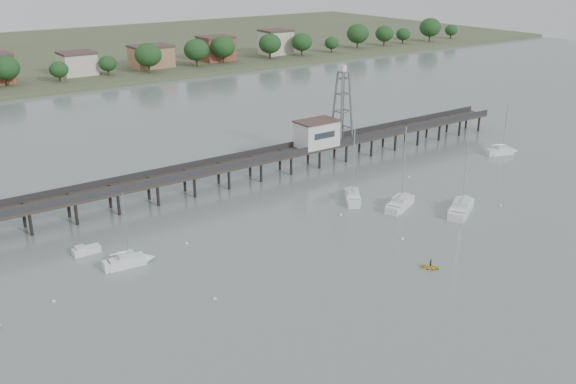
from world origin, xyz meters
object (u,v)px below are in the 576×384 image
lattice_tower (342,107)px  sailboat_d (463,205)px  pier (206,170)px  sailboat_c (403,201)px  sailboat_e (505,151)px  sailboat_f (352,194)px  sailboat_b (133,260)px  yellow_dinghy (430,269)px  white_tender (86,251)px

lattice_tower → sailboat_d: bearing=-91.2°
pier → lattice_tower: 32.34m
sailboat_c → sailboat_e: bearing=-12.1°
sailboat_d → sailboat_c: bearing=105.7°
sailboat_c → sailboat_f: sailboat_c is taller
sailboat_c → sailboat_f: size_ratio=1.10×
pier → sailboat_c: size_ratio=10.20×
pier → sailboat_f: bearing=-44.2°
lattice_tower → sailboat_c: (-7.72, -25.71, -10.47)m
lattice_tower → sailboat_b: size_ratio=1.40×
sailboat_b → sailboat_d: 54.92m
sailboat_d → sailboat_f: (-12.08, 14.51, 0.01)m
lattice_tower → sailboat_b: lattice_tower is taller
sailboat_d → sailboat_f: size_ratio=1.24×
sailboat_d → sailboat_e: bearing=-3.4°
pier → yellow_dinghy: pier is taller
pier → white_tender: (-26.79, -12.89, -3.33)m
sailboat_f → white_tender: 45.81m
sailboat_c → sailboat_b: sailboat_c is taller
lattice_tower → white_tender: bearing=-167.5°
sailboat_e → sailboat_f: (-43.74, -0.82, -0.01)m
sailboat_c → sailboat_e: 39.55m
sailboat_f → pier: bearing=82.5°
sailboat_b → sailboat_e: bearing=7.5°
sailboat_d → sailboat_e: size_ratio=1.45×
sailboat_e → sailboat_b: bearing=-159.1°
lattice_tower → sailboat_e: size_ratio=1.36×
sailboat_b → yellow_dinghy: (32.37, -24.64, -0.65)m
sailboat_c → sailboat_b: bearing=148.9°
sailboat_c → pier: bearing=108.5°
lattice_tower → yellow_dinghy: bearing=-116.0°
lattice_tower → sailboat_f: size_ratio=1.16×
pier → sailboat_f: size_ratio=11.18×
sailboat_f → white_tender: (-45.50, 5.33, -0.18)m
lattice_tower → sailboat_d: size_ratio=0.94×
sailboat_f → yellow_dinghy: (-9.02, -26.56, -0.64)m
sailboat_e → white_tender: (-89.24, 4.51, -0.19)m
sailboat_b → yellow_dinghy: 40.68m
lattice_tower → yellow_dinghy: size_ratio=6.22×
sailboat_c → sailboat_b: (-46.45, 5.58, 0.02)m
lattice_tower → sailboat_f: bearing=-125.1°
sailboat_c → lattice_tower: bearing=49.0°
sailboat_d → white_tender: size_ratio=4.29×
pier → sailboat_e: (62.45, -17.40, -3.14)m
pier → yellow_dinghy: bearing=-77.8°
white_tender → sailboat_d: bearing=-18.2°
white_tender → yellow_dinghy: size_ratio=1.55×
sailboat_e → lattice_tower: bearing=169.7°
sailboat_b → white_tender: sailboat_b is taller
sailboat_f → sailboat_c: bearing=-109.2°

